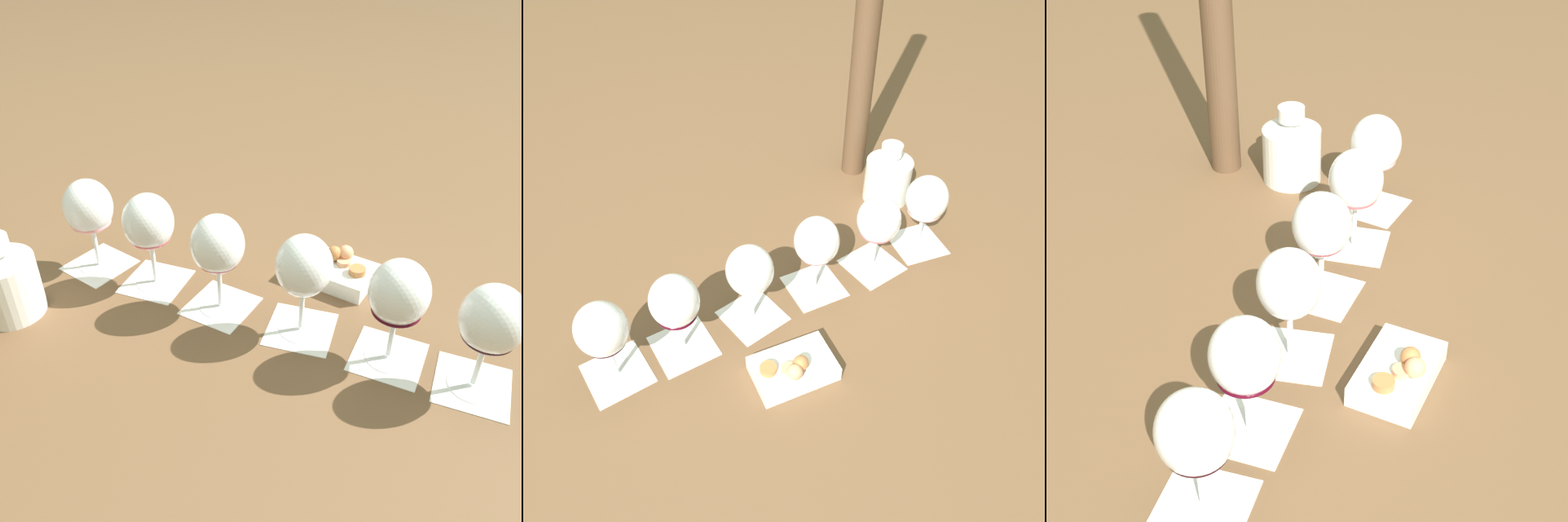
{
  "view_description": "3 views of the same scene",
  "coord_description": "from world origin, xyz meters",
  "views": [
    {
      "loc": [
        -0.29,
        -0.67,
        0.63
      ],
      "look_at": [
        0.0,
        0.0,
        0.12
      ],
      "focal_mm": 38.0,
      "sensor_mm": 36.0,
      "label": 1
    },
    {
      "loc": [
        0.75,
        0.13,
        0.87
      ],
      "look_at": [
        0.0,
        0.0,
        0.12
      ],
      "focal_mm": 38.0,
      "sensor_mm": 36.0,
      "label": 2
    },
    {
      "loc": [
        0.81,
        -0.46,
        0.81
      ],
      "look_at": [
        0.0,
        0.0,
        0.12
      ],
      "focal_mm": 55.0,
      "sensor_mm": 36.0,
      "label": 3
    }
  ],
  "objects": [
    {
      "name": "wine_glass_3",
      "position": [
        0.05,
        -0.06,
        0.12
      ],
      "size": [
        0.09,
        0.09,
        0.18
      ],
      "color": "white",
      "rests_on": "tasting_card_3"
    },
    {
      "name": "tasting_card_1",
      "position": [
        -0.14,
        0.17,
        0.0
      ],
      "size": [
        0.16,
        0.16,
        0.0
      ],
      "color": "white",
      "rests_on": "ground_plane"
    },
    {
      "name": "tasting_card_0",
      "position": [
        -0.23,
        0.27,
        0.0
      ],
      "size": [
        0.15,
        0.15,
        0.0
      ],
      "color": "white",
      "rests_on": "ground_plane"
    },
    {
      "name": "wine_glass_2",
      "position": [
        -0.05,
        0.06,
        0.12
      ],
      "size": [
        0.09,
        0.09,
        0.18
      ],
      "color": "white",
      "rests_on": "tasting_card_2"
    },
    {
      "name": "tasting_card_3",
      "position": [
        0.05,
        -0.06,
        0.0
      ],
      "size": [
        0.16,
        0.16,
        0.0
      ],
      "color": "white",
      "rests_on": "ground_plane"
    },
    {
      "name": "tasting_card_2",
      "position": [
        -0.05,
        0.06,
        0.0
      ],
      "size": [
        0.16,
        0.16,
        0.0
      ],
      "color": "white",
      "rests_on": "ground_plane"
    },
    {
      "name": "ground_plane",
      "position": [
        0.0,
        0.0,
        0.0
      ],
      "size": [
        8.0,
        8.0,
        0.0
      ],
      "primitive_type": "plane",
      "color": "brown"
    },
    {
      "name": "wine_glass_4",
      "position": [
        0.15,
        -0.17,
        0.12
      ],
      "size": [
        0.09,
        0.09,
        0.18
      ],
      "color": "white",
      "rests_on": "tasting_card_4"
    },
    {
      "name": "wine_glass_5",
      "position": [
        0.23,
        -0.27,
        0.12
      ],
      "size": [
        0.09,
        0.09,
        0.18
      ],
      "color": "white",
      "rests_on": "tasting_card_5"
    },
    {
      "name": "tasting_card_5",
      "position": [
        0.23,
        -0.27,
        0.0
      ],
      "size": [
        0.16,
        0.16,
        0.0
      ],
      "color": "white",
      "rests_on": "ground_plane"
    },
    {
      "name": "tasting_card_4",
      "position": [
        0.15,
        -0.17,
        0.0
      ],
      "size": [
        0.16,
        0.16,
        0.0
      ],
      "color": "white",
      "rests_on": "ground_plane"
    },
    {
      "name": "wine_glass_0",
      "position": [
        -0.23,
        0.27,
        0.12
      ],
      "size": [
        0.09,
        0.09,
        0.18
      ],
      "color": "white",
      "rests_on": "tasting_card_0"
    },
    {
      "name": "wine_glass_1",
      "position": [
        -0.14,
        0.17,
        0.12
      ],
      "size": [
        0.09,
        0.09,
        0.18
      ],
      "color": "white",
      "rests_on": "tasting_card_1"
    },
    {
      "name": "ceramic_vase",
      "position": [
        -0.39,
        0.19,
        0.07
      ],
      "size": [
        0.11,
        0.11,
        0.15
      ],
      "color": "white",
      "rests_on": "ground_plane"
    },
    {
      "name": "snack_dish",
      "position": [
        0.17,
        0.05,
        0.02
      ],
      "size": [
        0.16,
        0.18,
        0.06
      ],
      "color": "white",
      "rests_on": "ground_plane"
    }
  ]
}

